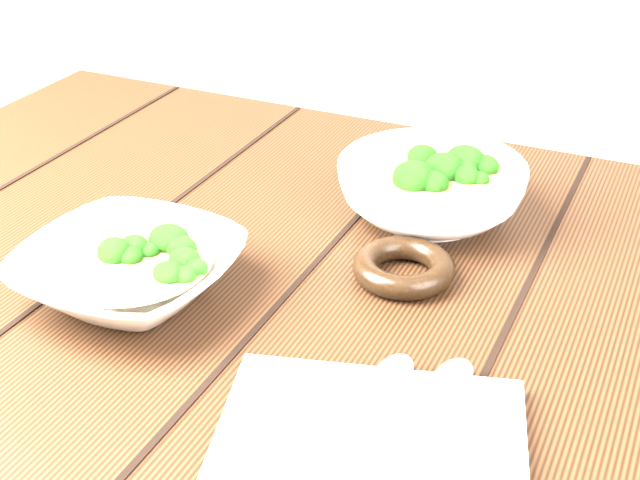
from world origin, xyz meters
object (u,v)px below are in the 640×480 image
Objects in this scene: table at (323,379)px; soup_bowl_back at (431,189)px; trivet at (404,267)px; soup_bowl_front at (129,270)px; napkin at (368,452)px.

soup_bowl_back is (0.05, 0.17, 0.15)m from table.
table is 0.15m from trivet.
soup_bowl_back is 0.13m from trivet.
table is at bearing 32.27° from soup_bowl_front.
soup_bowl_front is 0.89× the size of napkin.
soup_bowl_back is 0.38m from napkin.
napkin is (0.06, -0.24, -0.01)m from trivet.
table is 5.34× the size of napkin.
soup_bowl_back is at bearing 73.10° from table.
trivet is at bearing -82.23° from soup_bowl_back.
soup_bowl_back is at bearing 86.32° from napkin.
napkin is (0.28, -0.11, -0.02)m from soup_bowl_front.
trivet reaches higher than table.
napkin reaches higher than table.
soup_bowl_front reaches higher than napkin.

